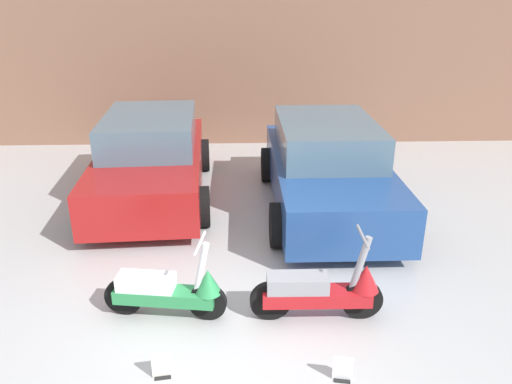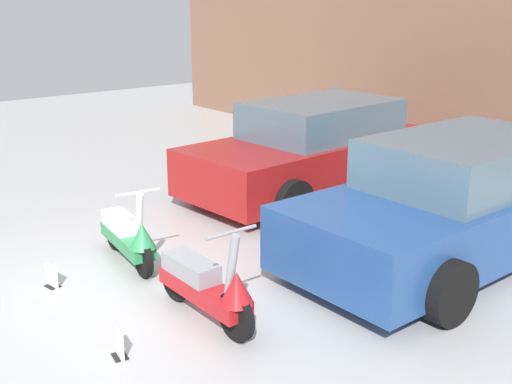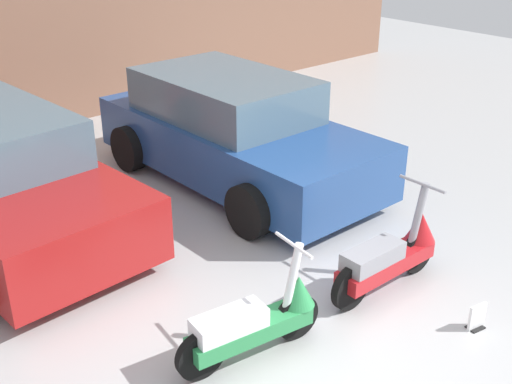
# 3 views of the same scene
# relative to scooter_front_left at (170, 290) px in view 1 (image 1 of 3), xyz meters

# --- Properties ---
(ground_plane) EXTENTS (28.00, 28.00, 0.00)m
(ground_plane) POSITION_rel_scooter_front_left_xyz_m (0.57, -0.63, -0.36)
(ground_plane) COLOR #B2B2B2
(wall_back) EXTENTS (19.60, 0.12, 3.88)m
(wall_back) POSITION_rel_scooter_front_left_xyz_m (0.57, 7.11, 1.58)
(wall_back) COLOR #845B47
(wall_back) RESTS_ON ground_plane
(scooter_front_left) EXTENTS (1.44, 0.54, 1.01)m
(scooter_front_left) POSITION_rel_scooter_front_left_xyz_m (0.00, 0.00, 0.00)
(scooter_front_left) COLOR black
(scooter_front_left) RESTS_ON ground_plane
(scooter_front_right) EXTENTS (1.54, 0.55, 1.07)m
(scooter_front_right) POSITION_rel_scooter_front_left_xyz_m (1.76, -0.09, 0.02)
(scooter_front_right) COLOR black
(scooter_front_right) RESTS_ON ground_plane
(car_rear_left) EXTENTS (2.29, 4.42, 1.47)m
(car_rear_left) POSITION_rel_scooter_front_left_xyz_m (-0.80, 3.78, 0.34)
(car_rear_left) COLOR maroon
(car_rear_left) RESTS_ON ground_plane
(car_rear_center) EXTENTS (2.14, 4.41, 1.49)m
(car_rear_center) POSITION_rel_scooter_front_left_xyz_m (2.32, 3.14, 0.36)
(car_rear_center) COLOR navy
(car_rear_center) RESTS_ON ground_plane
(placard_near_left_scooter) EXTENTS (0.20, 0.14, 0.26)m
(placard_near_left_scooter) POSITION_rel_scooter_front_left_xyz_m (0.03, -0.98, -0.24)
(placard_near_left_scooter) COLOR black
(placard_near_left_scooter) RESTS_ON ground_plane
(placard_near_right_scooter) EXTENTS (0.20, 0.15, 0.26)m
(placard_near_right_scooter) POSITION_rel_scooter_front_left_xyz_m (1.81, -1.09, -0.24)
(placard_near_right_scooter) COLOR black
(placard_near_right_scooter) RESTS_ON ground_plane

